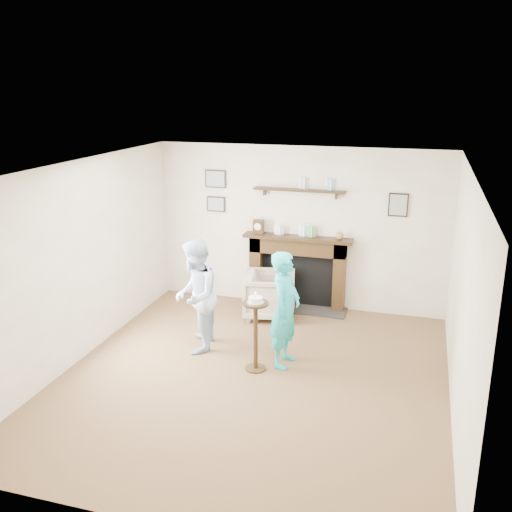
{
  "coord_description": "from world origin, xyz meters",
  "views": [
    {
      "loc": [
        1.76,
        -5.84,
        3.37
      ],
      "look_at": [
        -0.22,
        0.9,
        1.24
      ],
      "focal_mm": 40.0,
      "sensor_mm": 36.0,
      "label": 1
    }
  ],
  "objects_px": {
    "armchair": "(270,316)",
    "pedestal_table": "(256,322)",
    "man": "(197,348)",
    "woman": "(284,363)"
  },
  "relations": [
    {
      "from": "man",
      "to": "woman",
      "type": "bearing_deg",
      "value": 72.81
    },
    {
      "from": "man",
      "to": "pedestal_table",
      "type": "relative_size",
      "value": 1.48
    },
    {
      "from": "man",
      "to": "woman",
      "type": "height_order",
      "value": "man"
    },
    {
      "from": "armchair",
      "to": "man",
      "type": "height_order",
      "value": "man"
    },
    {
      "from": "woman",
      "to": "pedestal_table",
      "type": "relative_size",
      "value": 1.45
    },
    {
      "from": "armchair",
      "to": "woman",
      "type": "distance_m",
      "value": 1.55
    },
    {
      "from": "armchair",
      "to": "pedestal_table",
      "type": "xyz_separation_m",
      "value": [
        0.27,
        -1.67,
        0.62
      ]
    },
    {
      "from": "armchair",
      "to": "woman",
      "type": "xyz_separation_m",
      "value": [
        0.57,
        -1.43,
        0.0
      ]
    },
    {
      "from": "man",
      "to": "woman",
      "type": "distance_m",
      "value": 1.21
    },
    {
      "from": "woman",
      "to": "man",
      "type": "bearing_deg",
      "value": 90.81
    }
  ]
}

